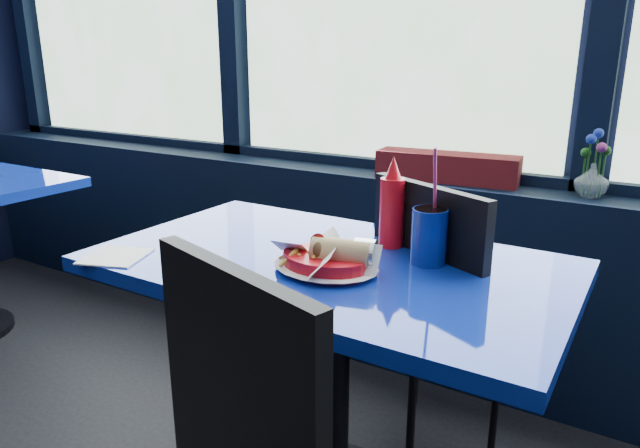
% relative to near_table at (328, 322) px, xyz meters
% --- Properties ---
extents(window_sill, '(5.00, 0.26, 0.80)m').
position_rel_near_table_xyz_m(window_sill, '(-0.30, 0.87, -0.17)').
color(window_sill, black).
rests_on(window_sill, ground).
extents(near_table, '(1.20, 0.70, 0.75)m').
position_rel_near_table_xyz_m(near_table, '(0.00, 0.00, 0.00)').
color(near_table, black).
rests_on(near_table, ground).
extents(chair_near_back, '(0.56, 0.56, 0.93)m').
position_rel_near_table_xyz_m(chair_near_back, '(0.15, 0.27, -0.03)').
color(chair_near_back, black).
rests_on(chair_near_back, ground).
extents(planter_box, '(0.53, 0.18, 0.10)m').
position_rel_near_table_xyz_m(planter_box, '(0.01, 0.85, 0.28)').
color(planter_box, maroon).
rests_on(planter_box, window_sill).
extents(flower_vase, '(0.12, 0.12, 0.23)m').
position_rel_near_table_xyz_m(flower_vase, '(0.51, 0.85, 0.30)').
color(flower_vase, silver).
rests_on(flower_vase, window_sill).
extents(food_basket, '(0.26, 0.26, 0.09)m').
position_rel_near_table_xyz_m(food_basket, '(0.05, -0.08, 0.21)').
color(food_basket, red).
rests_on(food_basket, near_table).
extents(ketchup_bottle, '(0.07, 0.07, 0.25)m').
position_rel_near_table_xyz_m(ketchup_bottle, '(0.09, 0.18, 0.29)').
color(ketchup_bottle, red).
rests_on(ketchup_bottle, near_table).
extents(soda_cup, '(0.09, 0.09, 0.30)m').
position_rel_near_table_xyz_m(soda_cup, '(0.23, 0.10, 0.26)').
color(soda_cup, navy).
rests_on(soda_cup, near_table).
extents(napkin, '(0.19, 0.19, 0.00)m').
position_rel_near_table_xyz_m(napkin, '(-0.47, -0.28, 0.18)').
color(napkin, white).
rests_on(napkin, near_table).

